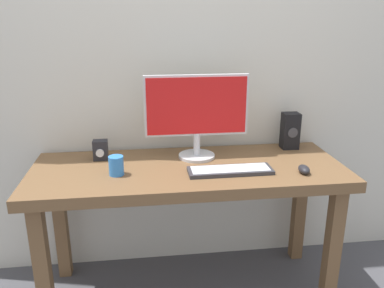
{
  "coord_description": "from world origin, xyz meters",
  "views": [
    {
      "loc": [
        -0.22,
        -1.87,
        1.48
      ],
      "look_at": [
        0.02,
        0.0,
        0.87
      ],
      "focal_mm": 36.73,
      "sensor_mm": 36.0,
      "label": 1
    }
  ],
  "objects_px": {
    "monitor": "(197,112)",
    "keyboard_primary": "(230,170)",
    "speaker_right": "(290,131)",
    "audio_controller": "(100,150)",
    "coffee_mug": "(116,166)",
    "mouse": "(304,169)",
    "desk": "(189,184)"
  },
  "relations": [
    {
      "from": "monitor",
      "to": "keyboard_primary",
      "type": "bearing_deg",
      "value": -61.5
    },
    {
      "from": "speaker_right",
      "to": "audio_controller",
      "type": "relative_size",
      "value": 1.98
    },
    {
      "from": "audio_controller",
      "to": "coffee_mug",
      "type": "distance_m",
      "value": 0.25
    },
    {
      "from": "audio_controller",
      "to": "coffee_mug",
      "type": "height_order",
      "value": "audio_controller"
    },
    {
      "from": "mouse",
      "to": "speaker_right",
      "type": "xyz_separation_m",
      "value": [
        0.07,
        0.38,
        0.09
      ]
    },
    {
      "from": "keyboard_primary",
      "to": "desk",
      "type": "bearing_deg",
      "value": 150.79
    },
    {
      "from": "monitor",
      "to": "speaker_right",
      "type": "distance_m",
      "value": 0.58
    },
    {
      "from": "keyboard_primary",
      "to": "coffee_mug",
      "type": "relative_size",
      "value": 4.4
    },
    {
      "from": "monitor",
      "to": "coffee_mug",
      "type": "relative_size",
      "value": 5.81
    },
    {
      "from": "speaker_right",
      "to": "monitor",
      "type": "bearing_deg",
      "value": -171.77
    },
    {
      "from": "desk",
      "to": "audio_controller",
      "type": "height_order",
      "value": "audio_controller"
    },
    {
      "from": "mouse",
      "to": "coffee_mug",
      "type": "height_order",
      "value": "coffee_mug"
    },
    {
      "from": "audio_controller",
      "to": "coffee_mug",
      "type": "xyz_separation_m",
      "value": [
        0.1,
        -0.23,
        -0.01
      ]
    },
    {
      "from": "mouse",
      "to": "audio_controller",
      "type": "relative_size",
      "value": 0.85
    },
    {
      "from": "keyboard_primary",
      "to": "audio_controller",
      "type": "height_order",
      "value": "audio_controller"
    },
    {
      "from": "monitor",
      "to": "coffee_mug",
      "type": "distance_m",
      "value": 0.51
    },
    {
      "from": "monitor",
      "to": "speaker_right",
      "type": "relative_size",
      "value": 2.64
    },
    {
      "from": "audio_controller",
      "to": "coffee_mug",
      "type": "relative_size",
      "value": 1.11
    },
    {
      "from": "speaker_right",
      "to": "audio_controller",
      "type": "height_order",
      "value": "speaker_right"
    },
    {
      "from": "desk",
      "to": "keyboard_primary",
      "type": "height_order",
      "value": "keyboard_primary"
    },
    {
      "from": "monitor",
      "to": "keyboard_primary",
      "type": "xyz_separation_m",
      "value": [
        0.13,
        -0.25,
        -0.24
      ]
    },
    {
      "from": "keyboard_primary",
      "to": "monitor",
      "type": "bearing_deg",
      "value": 118.5
    },
    {
      "from": "desk",
      "to": "coffee_mug",
      "type": "height_order",
      "value": "coffee_mug"
    },
    {
      "from": "keyboard_primary",
      "to": "coffee_mug",
      "type": "xyz_separation_m",
      "value": [
        -0.55,
        0.04,
        0.04
      ]
    },
    {
      "from": "desk",
      "to": "coffee_mug",
      "type": "relative_size",
      "value": 16.87
    },
    {
      "from": "desk",
      "to": "speaker_right",
      "type": "bearing_deg",
      "value": 19.47
    },
    {
      "from": "monitor",
      "to": "keyboard_primary",
      "type": "height_order",
      "value": "monitor"
    },
    {
      "from": "mouse",
      "to": "speaker_right",
      "type": "distance_m",
      "value": 0.4
    },
    {
      "from": "monitor",
      "to": "audio_controller",
      "type": "relative_size",
      "value": 5.22
    },
    {
      "from": "monitor",
      "to": "mouse",
      "type": "xyz_separation_m",
      "value": [
        0.49,
        -0.3,
        -0.23
      ]
    },
    {
      "from": "monitor",
      "to": "desk",
      "type": "bearing_deg",
      "value": -113.68
    },
    {
      "from": "keyboard_primary",
      "to": "speaker_right",
      "type": "distance_m",
      "value": 0.54
    }
  ]
}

